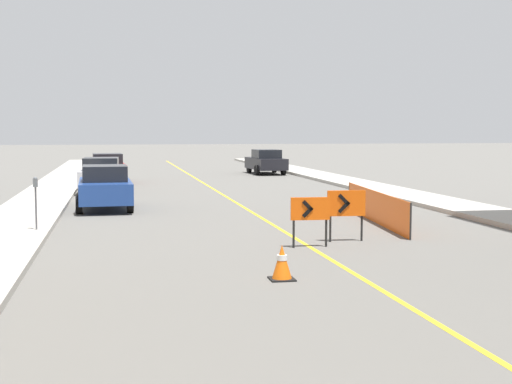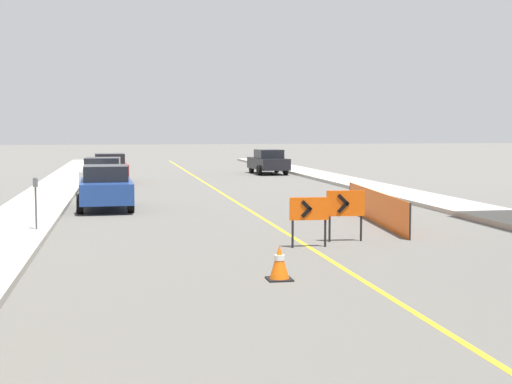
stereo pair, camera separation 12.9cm
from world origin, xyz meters
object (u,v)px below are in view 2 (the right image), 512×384
Objects in this scene: parked_car_curb_mid at (103,175)px; parked_car_opposite_side at (268,162)px; arrow_barricade_secondary at (346,206)px; traffic_cone_third at (279,263)px; arrow_barricade_primary at (309,212)px; parked_car_curb_far at (110,168)px; parking_meter_near_curb at (36,192)px; parked_car_curb_near at (106,187)px.

parked_car_curb_mid is 15.53m from parked_car_opposite_side.
arrow_barricade_secondary is at bearing -66.15° from parked_car_curb_mid.
traffic_cone_third is at bearing -104.72° from parked_car_opposite_side.
parked_car_curb_far reaches higher than arrow_barricade_primary.
parked_car_curb_far reaches higher than arrow_barricade_secondary.
parking_meter_near_curb reaches higher than parked_car_curb_far.
parked_car_curb_near is 7.37m from parked_car_curb_mid.
parking_meter_near_curb is at bearing -97.89° from parked_car_curb_far.
parking_meter_near_curb is at bearing -107.71° from parked_car_curb_near.
parking_meter_near_curb is at bearing -118.20° from parked_car_opposite_side.
parked_car_curb_far is (-3.51, 26.12, 0.47)m from traffic_cone_third.
parked_car_curb_mid is at bearing 110.68° from arrow_barricade_primary.
parking_meter_near_curb is at bearing 156.93° from arrow_barricade_primary.
arrow_barricade_secondary is at bearing -56.73° from parked_car_curb_near.
parked_car_opposite_side is (10.22, 11.69, 0.00)m from parked_car_curb_mid.
parked_car_curb_mid is 0.99× the size of parked_car_opposite_side.
parked_car_curb_mid is 1.00× the size of parked_car_curb_far.
parked_car_curb_far is (-6.20, 21.87, -0.12)m from arrow_barricade_secondary.
arrow_barricade_primary is 0.28× the size of parked_car_curb_mid.
arrow_barricade_secondary is 10.71m from parked_car_curb_near.
parked_car_curb_far is at bearing 89.88° from parked_car_curb_mid.
parked_car_curb_near is at bearing 129.39° from arrow_barricade_secondary.
parked_car_curb_near is (-3.47, 13.03, 0.47)m from traffic_cone_third.
parked_car_curb_mid reaches higher than arrow_barricade_primary.
parked_car_opposite_side is (9.96, 19.06, 0.00)m from parked_car_curb_near.
arrow_barricade_secondary is 0.30× the size of parked_car_curb_mid.
parked_car_curb_far is (0.23, 5.73, 0.00)m from parked_car_curb_mid.
parked_car_curb_far is at bearing 97.65° from traffic_cone_third.
parked_car_curb_mid is 13.58m from parking_meter_near_curb.
traffic_cone_third is 8.68m from parking_meter_near_curb.
parking_meter_near_curb is (-5.21, 6.89, 0.83)m from traffic_cone_third.
parked_car_curb_mid is (-0.27, 7.37, 0.00)m from parked_car_curb_near.
parked_car_curb_far and parked_car_opposite_side have the same top height.
parked_car_curb_mid reaches higher than arrow_barricade_secondary.
parked_car_curb_far is at bearing 110.14° from arrow_barricade_secondary.
arrow_barricade_secondary is 22.73m from parked_car_curb_far.
arrow_barricade_secondary is 0.30× the size of parked_car_curb_near.
parked_car_curb_mid is at bearing -134.45° from parked_car_opposite_side.
traffic_cone_third is 0.51× the size of arrow_barricade_secondary.
arrow_barricade_secondary is at bearing 34.97° from arrow_barricade_primary.
parking_meter_near_curb reaches higher than parked_car_curb_near.
parked_car_curb_near is 0.99× the size of parked_car_opposite_side.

